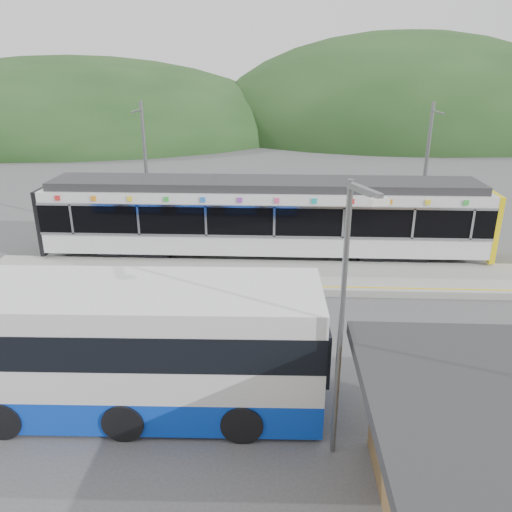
{
  "coord_description": "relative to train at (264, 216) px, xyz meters",
  "views": [
    {
      "loc": [
        -0.26,
        -16.34,
        8.57
      ],
      "look_at": [
        -1.06,
        1.0,
        1.96
      ],
      "focal_mm": 35.0,
      "sensor_mm": 36.0,
      "label": 1
    }
  ],
  "objects": [
    {
      "name": "catenary_mast_east",
      "position": [
        7.91,
        2.56,
        1.58
      ],
      "size": [
        0.18,
        1.8,
        7.0
      ],
      "color": "slate",
      "rests_on": "ground"
    },
    {
      "name": "ground",
      "position": [
        0.91,
        -6.0,
        -2.06
      ],
      "size": [
        120.0,
        120.0,
        0.0
      ],
      "primitive_type": "plane",
      "color": "#4C4C4F",
      "rests_on": "ground"
    },
    {
      "name": "hills",
      "position": [
        7.09,
        -0.71,
        -2.06
      ],
      "size": [
        146.0,
        149.0,
        26.0
      ],
      "color": "#1E3D19",
      "rests_on": "ground"
    },
    {
      "name": "catenary_mast_west",
      "position": [
        -6.09,
        2.56,
        1.58
      ],
      "size": [
        0.18,
        1.8,
        7.0
      ],
      "color": "slate",
      "rests_on": "ground"
    },
    {
      "name": "platform",
      "position": [
        0.91,
        -2.7,
        -1.91
      ],
      "size": [
        26.0,
        3.2,
        0.3
      ],
      "primitive_type": "cube",
      "color": "#9E9E99",
      "rests_on": "ground"
    },
    {
      "name": "train",
      "position": [
        0.0,
        0.0,
        0.0
      ],
      "size": [
        20.44,
        3.01,
        3.74
      ],
      "color": "black",
      "rests_on": "ground"
    },
    {
      "name": "bus",
      "position": [
        -4.54,
        -11.31,
        -0.4
      ],
      "size": [
        12.7,
        3.22,
        3.45
      ],
      "rotation": [
        0.0,
        0.0,
        0.02
      ],
      "color": "blue",
      "rests_on": "ground"
    },
    {
      "name": "yellow_line",
      "position": [
        0.91,
        -4.0,
        -1.76
      ],
      "size": [
        26.0,
        0.1,
        0.01
      ],
      "primitive_type": "cube",
      "color": "yellow",
      "rests_on": "platform"
    },
    {
      "name": "lamp_post",
      "position": [
        2.03,
        -12.94,
        1.83
      ],
      "size": [
        0.53,
        1.19,
        6.54
      ],
      "rotation": [
        0.0,
        0.0,
        0.4
      ],
      "color": "slate",
      "rests_on": "ground"
    }
  ]
}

